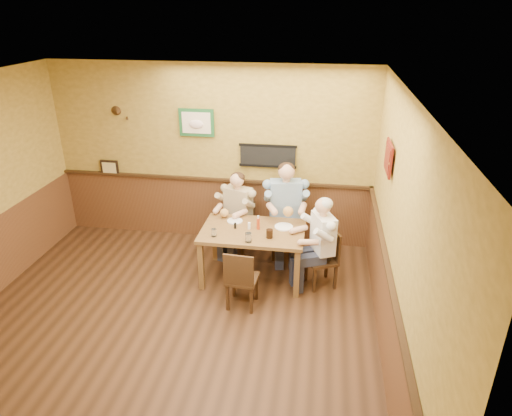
{
  "coord_description": "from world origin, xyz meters",
  "views": [
    {
      "loc": [
        1.73,
        -4.1,
        3.56
      ],
      "look_at": [
        0.89,
        1.3,
        1.1
      ],
      "focal_mm": 32.0,
      "sensor_mm": 36.0,
      "label": 1
    }
  ],
  "objects_px": {
    "chair_back_left": "(239,228)",
    "diner_blue_polo": "(285,215)",
    "chair_near_side": "(242,277)",
    "salt_shaker": "(249,226)",
    "diner_white_elder": "(322,247)",
    "chair_right_end": "(321,259)",
    "diner_tan_shirt": "(239,217)",
    "water_glass_mid": "(248,238)",
    "pepper_shaker": "(235,226)",
    "water_glass_left": "(214,233)",
    "chair_back_right": "(285,227)",
    "dining_table": "(253,236)",
    "hot_sauce_bottle": "(258,223)",
    "cola_tumbler": "(270,234)"
  },
  "relations": [
    {
      "from": "water_glass_mid",
      "to": "salt_shaker",
      "type": "height_order",
      "value": "water_glass_mid"
    },
    {
      "from": "diner_white_elder",
      "to": "pepper_shaker",
      "type": "xyz_separation_m",
      "value": [
        -1.19,
        0.05,
        0.21
      ]
    },
    {
      "from": "chair_back_left",
      "to": "diner_blue_polo",
      "type": "height_order",
      "value": "diner_blue_polo"
    },
    {
      "from": "salt_shaker",
      "to": "pepper_shaker",
      "type": "relative_size",
      "value": 1.18
    },
    {
      "from": "chair_right_end",
      "to": "diner_white_elder",
      "type": "height_order",
      "value": "diner_white_elder"
    },
    {
      "from": "diner_tan_shirt",
      "to": "pepper_shaker",
      "type": "bearing_deg",
      "value": -63.21
    },
    {
      "from": "hot_sauce_bottle",
      "to": "pepper_shaker",
      "type": "xyz_separation_m",
      "value": [
        -0.31,
        -0.03,
        -0.05
      ]
    },
    {
      "from": "chair_near_side",
      "to": "salt_shaker",
      "type": "bearing_deg",
      "value": -83.85
    },
    {
      "from": "chair_right_end",
      "to": "dining_table",
      "type": "bearing_deg",
      "value": -116.52
    },
    {
      "from": "chair_right_end",
      "to": "water_glass_left",
      "type": "distance_m",
      "value": 1.5
    },
    {
      "from": "diner_white_elder",
      "to": "pepper_shaker",
      "type": "distance_m",
      "value": 1.21
    },
    {
      "from": "chair_near_side",
      "to": "pepper_shaker",
      "type": "height_order",
      "value": "pepper_shaker"
    },
    {
      "from": "dining_table",
      "to": "chair_near_side",
      "type": "xyz_separation_m",
      "value": [
        -0.03,
        -0.67,
        -0.25
      ]
    },
    {
      "from": "diner_blue_polo",
      "to": "diner_white_elder",
      "type": "relative_size",
      "value": 1.15
    },
    {
      "from": "dining_table",
      "to": "water_glass_left",
      "type": "height_order",
      "value": "water_glass_left"
    },
    {
      "from": "chair_near_side",
      "to": "diner_white_elder",
      "type": "bearing_deg",
      "value": -143.45
    },
    {
      "from": "chair_back_right",
      "to": "hot_sauce_bottle",
      "type": "relative_size",
      "value": 5.2
    },
    {
      "from": "chair_back_right",
      "to": "diner_white_elder",
      "type": "bearing_deg",
      "value": -62.57
    },
    {
      "from": "chair_back_left",
      "to": "pepper_shaker",
      "type": "height_order",
      "value": "pepper_shaker"
    },
    {
      "from": "chair_near_side",
      "to": "salt_shaker",
      "type": "relative_size",
      "value": 8.57
    },
    {
      "from": "pepper_shaker",
      "to": "water_glass_mid",
      "type": "bearing_deg",
      "value": -55.5
    },
    {
      "from": "chair_back_right",
      "to": "water_glass_left",
      "type": "distance_m",
      "value": 1.33
    },
    {
      "from": "diner_blue_polo",
      "to": "cola_tumbler",
      "type": "bearing_deg",
      "value": -107.72
    },
    {
      "from": "chair_back_right",
      "to": "salt_shaker",
      "type": "bearing_deg",
      "value": -131.93
    },
    {
      "from": "water_glass_left",
      "to": "hot_sauce_bottle",
      "type": "distance_m",
      "value": 0.62
    },
    {
      "from": "diner_white_elder",
      "to": "chair_right_end",
      "type": "bearing_deg",
      "value": 0.0
    },
    {
      "from": "diner_tan_shirt",
      "to": "water_glass_left",
      "type": "height_order",
      "value": "diner_tan_shirt"
    },
    {
      "from": "diner_white_elder",
      "to": "hot_sauce_bottle",
      "type": "relative_size",
      "value": 6.45
    },
    {
      "from": "chair_back_left",
      "to": "hot_sauce_bottle",
      "type": "bearing_deg",
      "value": -39.19
    },
    {
      "from": "water_glass_mid",
      "to": "water_glass_left",
      "type": "bearing_deg",
      "value": 169.71
    },
    {
      "from": "chair_back_right",
      "to": "water_glass_mid",
      "type": "relative_size",
      "value": 7.48
    },
    {
      "from": "chair_back_right",
      "to": "diner_white_elder",
      "type": "relative_size",
      "value": 0.81
    },
    {
      "from": "salt_shaker",
      "to": "pepper_shaker",
      "type": "height_order",
      "value": "salt_shaker"
    },
    {
      "from": "chair_back_left",
      "to": "chair_back_right",
      "type": "bearing_deg",
      "value": 20.24
    },
    {
      "from": "chair_back_left",
      "to": "chair_near_side",
      "type": "relative_size",
      "value": 1.0
    },
    {
      "from": "cola_tumbler",
      "to": "pepper_shaker",
      "type": "bearing_deg",
      "value": 158.45
    },
    {
      "from": "diner_tan_shirt",
      "to": "diner_blue_polo",
      "type": "relative_size",
      "value": 0.88
    },
    {
      "from": "chair_near_side",
      "to": "water_glass_left",
      "type": "xyz_separation_m",
      "value": [
        -0.45,
        0.4,
        0.39
      ]
    },
    {
      "from": "dining_table",
      "to": "salt_shaker",
      "type": "xyz_separation_m",
      "value": [
        -0.05,
        0.02,
        0.14
      ]
    },
    {
      "from": "water_glass_mid",
      "to": "pepper_shaker",
      "type": "bearing_deg",
      "value": 124.5
    },
    {
      "from": "chair_back_right",
      "to": "diner_blue_polo",
      "type": "bearing_deg",
      "value": 0.0
    },
    {
      "from": "diner_blue_polo",
      "to": "hot_sauce_bottle",
      "type": "xyz_separation_m",
      "value": [
        -0.31,
        -0.67,
        0.17
      ]
    },
    {
      "from": "salt_shaker",
      "to": "water_glass_mid",
      "type": "bearing_deg",
      "value": -82.03
    },
    {
      "from": "dining_table",
      "to": "salt_shaker",
      "type": "height_order",
      "value": "salt_shaker"
    },
    {
      "from": "diner_tan_shirt",
      "to": "hot_sauce_bottle",
      "type": "height_order",
      "value": "diner_tan_shirt"
    },
    {
      "from": "diner_tan_shirt",
      "to": "water_glass_mid",
      "type": "height_order",
      "value": "diner_tan_shirt"
    },
    {
      "from": "diner_blue_polo",
      "to": "pepper_shaker",
      "type": "xyz_separation_m",
      "value": [
        -0.62,
        -0.7,
        0.12
      ]
    },
    {
      "from": "chair_back_right",
      "to": "water_glass_left",
      "type": "bearing_deg",
      "value": -141.47
    },
    {
      "from": "chair_back_right",
      "to": "dining_table",
      "type": "bearing_deg",
      "value": -127.97
    },
    {
      "from": "diner_white_elder",
      "to": "salt_shaker",
      "type": "relative_size",
      "value": 12.12
    }
  ]
}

